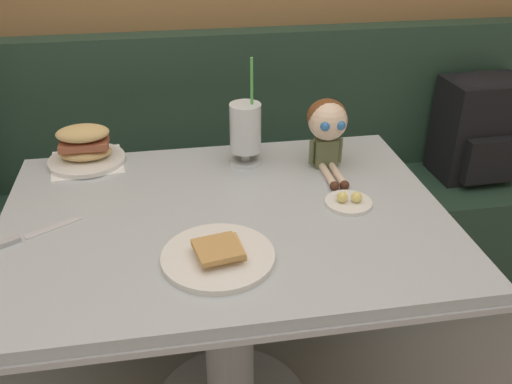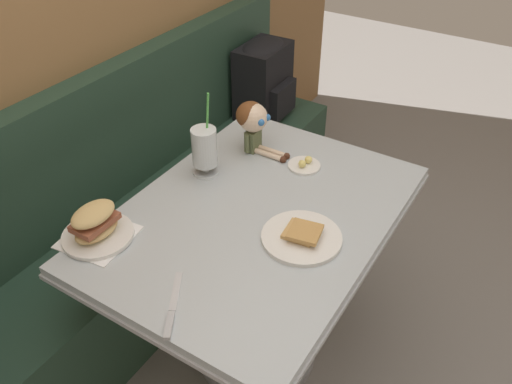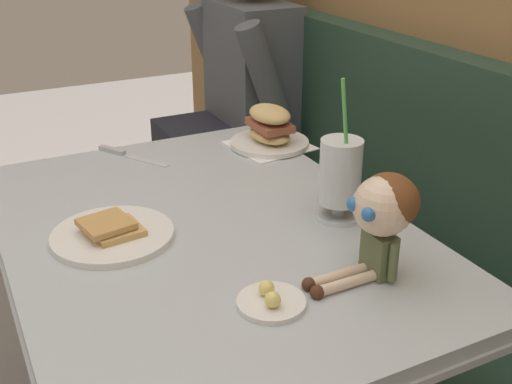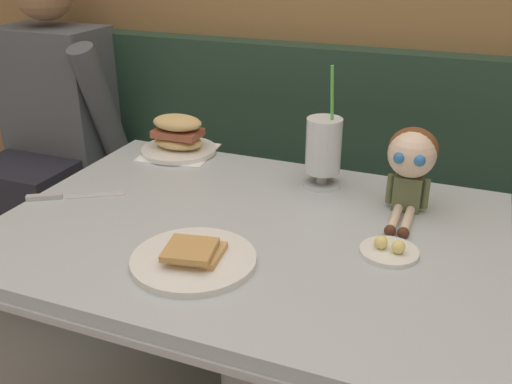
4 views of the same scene
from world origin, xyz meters
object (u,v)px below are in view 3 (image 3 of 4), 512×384
Objects in this scene: seated_doll at (383,211)px; diner_patron at (243,81)px; milkshake_glass at (340,176)px; butter_knife at (122,153)px; sandwich_plate at (270,130)px; butter_saucer at (271,300)px; toast_plate at (112,233)px.

seated_doll is 0.27× the size of diner_patron.
butter_knife is (-0.58, -0.31, -0.10)m from milkshake_glass.
sandwich_plate is 0.70m from seated_doll.
seated_doll reaches higher than butter_knife.
butter_saucer reaches higher than butter_knife.
sandwich_plate is at bearing 168.80° from seated_doll.
seated_doll is (0.80, 0.25, 0.12)m from butter_knife.
butter_saucer is at bearing -23.80° from diner_patron.
butter_knife is 0.85m from seated_doll.
toast_plate is 0.49m from milkshake_glass.
milkshake_glass reaches higher than sandwich_plate.
milkshake_glass is 1.50× the size of butter_knife.
butter_saucer is 0.15× the size of diner_patron.
milkshake_glass is 1.45× the size of seated_doll.
diner_patron is at bearing 164.62° from milkshake_glass.
milkshake_glass is 2.63× the size of butter_saucer.
milkshake_glass reaches higher than butter_knife.
butter_knife is at bearing -162.41° from seated_doll.
toast_plate is at bearing -37.97° from diner_patron.
sandwich_plate is 0.41m from butter_knife.
toast_plate is 0.47m from butter_knife.
sandwich_plate is at bearing 121.44° from toast_plate.
diner_patron is (-0.66, 0.23, -0.04)m from sandwich_plate.
seated_doll is (0.35, 0.40, 0.12)m from toast_plate.
milkshake_glass is at bearing -9.25° from sandwich_plate.
butter_knife is at bearing -151.53° from milkshake_glass.
toast_plate is 0.31× the size of diner_patron.
butter_saucer is 0.55× the size of seated_doll.
sandwich_plate is 0.77m from butter_saucer.
butter_saucer is (0.22, -0.28, -0.09)m from milkshake_glass.
butter_knife is 0.26× the size of diner_patron.
diner_patron is (-0.98, 0.77, -0.01)m from toast_plate.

